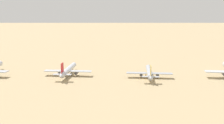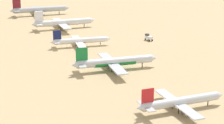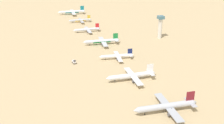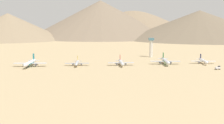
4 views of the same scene
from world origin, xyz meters
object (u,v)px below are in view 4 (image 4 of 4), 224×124
(parked_jet_1, at_px, (77,63))
(control_tower, at_px, (151,46))
(parked_jet_4, at_px, (203,61))
(parked_jet_3, at_px, (165,61))
(parked_jet_0, at_px, (30,63))
(parked_jet_2, at_px, (121,62))
(service_truck, at_px, (218,68))

(parked_jet_1, height_order, control_tower, control_tower)
(parked_jet_1, height_order, parked_jet_4, parked_jet_4)
(parked_jet_4, bearing_deg, parked_jet_3, -85.77)
(parked_jet_0, bearing_deg, parked_jet_2, 91.95)
(parked_jet_3, relative_size, control_tower, 1.56)
(service_truck, relative_size, control_tower, 0.20)
(parked_jet_2, relative_size, control_tower, 1.32)
(control_tower, bearing_deg, service_truck, 23.46)
(parked_jet_2, distance_m, control_tower, 94.73)
(parked_jet_1, relative_size, control_tower, 1.23)
(parked_jet_2, relative_size, parked_jet_4, 1.02)
(parked_jet_0, height_order, parked_jet_2, parked_jet_0)
(parked_jet_3, bearing_deg, control_tower, -177.58)
(parked_jet_2, height_order, control_tower, control_tower)
(parked_jet_0, xyz_separation_m, parked_jet_1, (-3.91, 52.23, -1.07))
(parked_jet_3, height_order, control_tower, control_tower)
(parked_jet_0, height_order, parked_jet_3, parked_jet_0)
(parked_jet_1, bearing_deg, service_truck, 77.10)
(parked_jet_2, height_order, service_truck, parked_jet_2)
(parked_jet_0, xyz_separation_m, parked_jet_3, (-9.56, 155.90, -0.21))
(parked_jet_0, relative_size, service_truck, 8.16)
(parked_jet_2, bearing_deg, parked_jet_4, 95.44)
(parked_jet_4, bearing_deg, control_tower, -144.36)
(service_truck, bearing_deg, control_tower, -156.54)
(service_truck, distance_m, control_tower, 124.42)
(parked_jet_1, xyz_separation_m, parked_jet_4, (-9.13, 150.76, 0.20))
(parked_jet_0, distance_m, parked_jet_2, 102.87)
(parked_jet_1, height_order, parked_jet_2, parked_jet_2)
(parked_jet_2, bearing_deg, parked_jet_3, 96.52)
(parked_jet_0, relative_size, control_tower, 1.63)
(control_tower, bearing_deg, parked_jet_4, 35.64)
(parked_jet_4, bearing_deg, parked_jet_2, -84.56)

